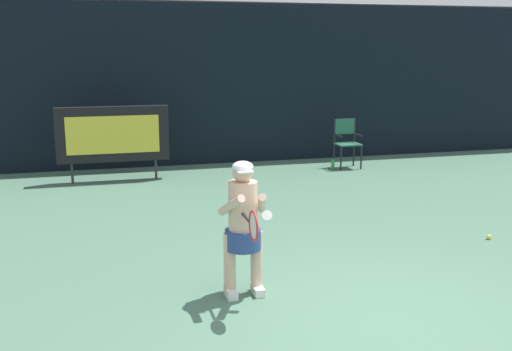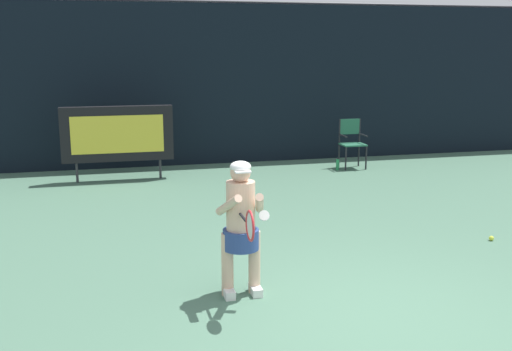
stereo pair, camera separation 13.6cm
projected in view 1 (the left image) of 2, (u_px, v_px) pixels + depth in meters
name	position (u px, v px, depth m)	size (l,w,h in m)	color
ground	(390.00, 329.00, 5.76)	(18.00, 22.00, 0.03)	#486F58
backdrop_screen	(214.00, 85.00, 13.58)	(18.00, 0.12, 3.66)	black
scoreboard	(113.00, 134.00, 11.92)	(2.20, 0.21, 1.50)	black
umpire_chair	(347.00, 140.00, 13.33)	(0.52, 0.44, 1.08)	black
water_bottle	(333.00, 164.00, 13.18)	(0.07, 0.07, 0.27)	#24894C
tennis_player	(243.00, 223.00, 6.39)	(0.53, 0.61, 1.48)	white
tennis_racket	(253.00, 225.00, 5.84)	(0.03, 0.60, 0.31)	black
tennis_ball_loose	(489.00, 237.00, 8.42)	(0.07, 0.07, 0.07)	#CCDB3D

